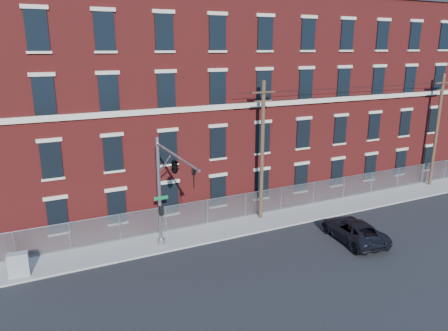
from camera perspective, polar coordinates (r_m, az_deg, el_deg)
ground at (r=26.88m, az=7.35°, el=-11.91°), size 140.00×140.00×0.00m
sidewalk at (r=37.54m, az=18.63°, el=-4.41°), size 65.00×3.00×0.12m
mill_building at (r=42.41m, az=11.09°, el=9.58°), size 55.30×14.32×16.30m
chain_link_fence at (r=38.10m, az=17.40°, el=-2.43°), size 59.06×0.06×1.85m
traffic_signal_mast at (r=24.19m, az=-7.09°, el=-1.27°), size 0.90×6.75×7.00m
utility_pole_near at (r=30.50m, az=5.09°, el=2.21°), size 1.80×0.28×10.00m
utility_pole_mid at (r=42.52m, az=26.45°, el=4.43°), size 1.80×0.28×10.00m
overhead_wires at (r=42.07m, az=27.07°, el=9.48°), size 40.00×0.62×0.62m
pickup_truck at (r=29.66m, az=16.83°, el=-8.23°), size 2.99×5.41×1.44m
utility_cabinet at (r=26.62m, az=-25.66°, el=-11.80°), size 1.12×0.62×1.35m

